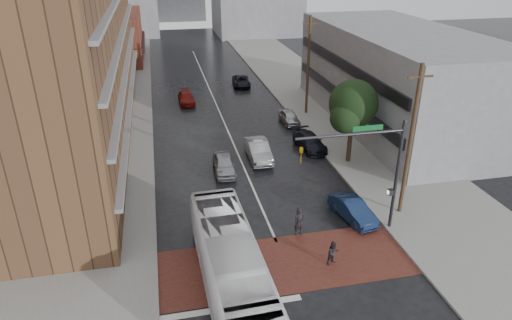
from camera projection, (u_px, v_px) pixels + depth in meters
ground at (288, 269)px, 25.02m from camera, size 160.00×160.00×0.00m
crosswalk at (286, 263)px, 25.46m from camera, size 14.00×5.00×0.02m
sidewalk_west at (106, 124)px, 44.85m from camera, size 9.00×90.00×0.15m
sidewalk_east at (327, 108)px, 49.28m from camera, size 9.00×90.00×0.15m
storefront_west at (114, 36)px, 68.88m from camera, size 8.00×16.00×7.00m
building_east at (397, 77)px, 43.93m from camera, size 11.00×26.00×9.00m
street_tree at (353, 107)px, 35.26m from camera, size 4.20×4.10×6.90m
signal_mast at (376, 162)px, 26.33m from camera, size 6.50×0.30×7.20m
utility_pole_near at (410, 141)px, 28.05m from camera, size 1.60×0.26×10.00m
utility_pole_far at (308, 65)px, 45.71m from camera, size 1.60×0.26×10.00m
transit_bus at (231, 265)px, 22.81m from camera, size 3.03×11.58×3.21m
pedestrian_a at (299, 222)px, 27.57m from camera, size 0.75×0.55×1.88m
pedestrian_b at (333, 253)px, 25.12m from camera, size 0.82×0.72×1.44m
car_travel_a at (224, 164)px, 35.32m from camera, size 1.82×4.11×1.37m
car_travel_b at (258, 150)px, 37.49m from camera, size 1.68×4.73×1.55m
car_travel_c at (186, 98)px, 50.85m from camera, size 1.80×4.19×1.20m
suv_travel at (241, 81)px, 57.04m from camera, size 2.42×4.57×1.23m
car_parked_near at (353, 210)px, 29.32m from camera, size 2.12×4.18×1.32m
car_parked_mid at (310, 141)px, 39.50m from camera, size 2.26×4.65×1.30m
car_parked_far at (289, 117)px, 45.14m from camera, size 1.60×3.70×1.25m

